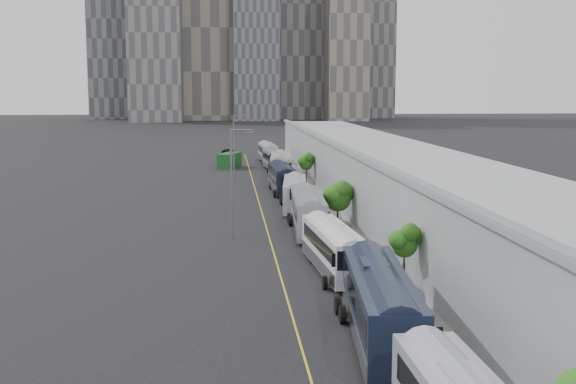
{
  "coord_description": "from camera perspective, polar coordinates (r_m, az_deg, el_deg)",
  "views": [
    {
      "loc": [
        -5.18,
        -15.91,
        13.04
      ],
      "look_at": [
        0.87,
        55.58,
        3.0
      ],
      "focal_mm": 45.0,
      "sensor_mm": 36.0,
      "label": 1
    }
  ],
  "objects": [
    {
      "name": "sidewalk",
      "position": [
        73.47,
        6.37,
        -2.26
      ],
      "size": [
        10.0,
        170.0,
        0.12
      ],
      "primitive_type": "cube",
      "color": "gray",
      "rests_on": "ground"
    },
    {
      "name": "depot",
      "position": [
        73.82,
        9.46,
        0.44
      ],
      "size": [
        12.45,
        160.4,
        7.2
      ],
      "color": "gray",
      "rests_on": "ground"
    },
    {
      "name": "suv",
      "position": [
        143.65,
        -4.78,
        3.06
      ],
      "size": [
        2.97,
        6.07,
        1.66
      ],
      "primitive_type": "imported",
      "rotation": [
        0.0,
        0.0,
        -0.04
      ],
      "color": "black",
      "rests_on": "ground"
    },
    {
      "name": "bus_2",
      "position": [
        52.36,
        3.61,
        -4.79
      ],
      "size": [
        3.31,
        12.27,
        3.54
      ],
      "rotation": [
        0.0,
        0.0,
        0.07
      ],
      "color": "white",
      "rests_on": "ground"
    },
    {
      "name": "shipping_container",
      "position": [
        124.08,
        -4.65,
        2.5
      ],
      "size": [
        4.36,
        6.81,
        2.55
      ],
      "primitive_type": "cube",
      "rotation": [
        0.0,
        0.0,
        -0.33
      ],
      "color": "#15451B",
      "rests_on": "ground"
    },
    {
      "name": "bus_7",
      "position": [
        119.69,
        -1.14,
        2.42
      ],
      "size": [
        3.23,
        12.1,
        3.5
      ],
      "rotation": [
        0.0,
        0.0,
        0.07
      ],
      "color": "slate",
      "rests_on": "ground"
    },
    {
      "name": "skyline",
      "position": [
        342.17,
        -4.57,
        14.29
      ],
      "size": [
        145.0,
        64.0,
        120.0
      ],
      "color": "slate",
      "rests_on": "ground"
    },
    {
      "name": "bus_8",
      "position": [
        133.41,
        -1.61,
        3.02
      ],
      "size": [
        3.12,
        12.6,
        3.65
      ],
      "rotation": [
        0.0,
        0.0,
        0.05
      ],
      "color": "#AEB0B8",
      "rests_on": "ground"
    },
    {
      "name": "bus_1",
      "position": [
        38.05,
        7.28,
        -9.42
      ],
      "size": [
        3.95,
        14.03,
        4.05
      ],
      "rotation": [
        0.0,
        0.0,
        -0.09
      ],
      "color": "#161E33",
      "rests_on": "ground"
    },
    {
      "name": "bus_5",
      "position": [
        93.62,
        -0.48,
        0.92
      ],
      "size": [
        2.92,
        12.69,
        3.69
      ],
      "rotation": [
        0.0,
        0.0,
        0.03
      ],
      "color": "black",
      "rests_on": "ground"
    },
    {
      "name": "bus_4",
      "position": [
        79.87,
        0.54,
        -0.34
      ],
      "size": [
        3.63,
        12.39,
        3.57
      ],
      "rotation": [
        0.0,
        0.0,
        -0.1
      ],
      "color": "#B8B9C3",
      "rests_on": "ground"
    },
    {
      "name": "street_lamp_near",
      "position": [
        63.52,
        -4.34,
        1.21
      ],
      "size": [
        2.04,
        0.22,
        9.79
      ],
      "color": "#59595E",
      "rests_on": "ground"
    },
    {
      "name": "lane_line",
      "position": [
        72.19,
        -1.84,
        -2.44
      ],
      "size": [
        0.12,
        160.0,
        0.02
      ],
      "primitive_type": "cube",
      "color": "gold",
      "rests_on": "ground"
    },
    {
      "name": "tree_2",
      "position": [
        70.18,
        3.95,
        -0.17
      ],
      "size": [
        2.63,
        2.63,
        4.46
      ],
      "color": "black",
      "rests_on": "ground"
    },
    {
      "name": "tree_3",
      "position": [
        100.89,
        1.44,
        2.43
      ],
      "size": [
        1.97,
        1.97,
        4.33
      ],
      "color": "black",
      "rests_on": "ground"
    },
    {
      "name": "bus_3",
      "position": [
        66.95,
        1.58,
        -1.85
      ],
      "size": [
        3.31,
        13.33,
        3.86
      ],
      "rotation": [
        0.0,
        0.0,
        -0.05
      ],
      "color": "gray",
      "rests_on": "ground"
    },
    {
      "name": "tree_1",
      "position": [
        46.37,
        9.19,
        -3.86
      ],
      "size": [
        1.68,
        1.68,
        4.5
      ],
      "color": "black",
      "rests_on": "ground"
    },
    {
      "name": "bus_6",
      "position": [
        107.62,
        -0.63,
        1.89
      ],
      "size": [
        3.82,
        13.56,
        3.91
      ],
      "rotation": [
        0.0,
        0.0,
        -0.08
      ],
      "color": "#B3B3B5",
      "rests_on": "ground"
    },
    {
      "name": "street_lamp_far",
      "position": [
        106.88,
        -4.21,
        3.91
      ],
      "size": [
        2.04,
        0.22,
        9.63
      ],
      "color": "#59595E",
      "rests_on": "ground"
    }
  ]
}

